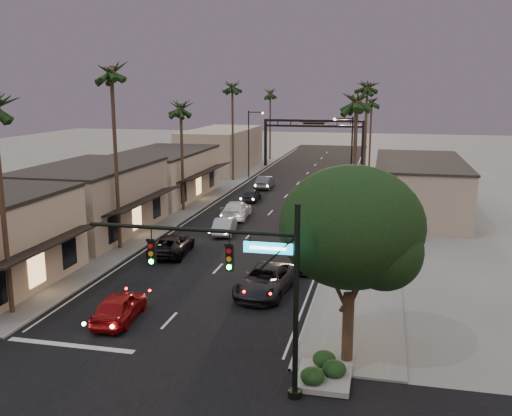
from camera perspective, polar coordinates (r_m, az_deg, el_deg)
The scene contains 31 objects.
ground at distance 58.53m, azimuth 2.02°, elevation 0.13°, with size 200.00×200.00×0.00m, color slate.
road at distance 63.35m, azimuth 2.87°, elevation 1.04°, with size 14.00×120.00×0.02m, color black.
sidewalk_left at distance 72.19m, azimuth -3.62°, elevation 2.42°, with size 5.00×92.00×0.12m, color slate.
sidewalk_right at distance 69.34m, azimuth 11.64°, elevation 1.80°, with size 5.00×92.00×0.12m, color slate.
storefront_mid at distance 49.32m, azimuth -16.13°, elevation 0.69°, with size 8.00×14.00×5.50m, color gray.
storefront_far at distance 63.61m, azimuth -9.22°, elevation 3.23°, with size 8.00×16.00×5.00m, color beige.
storefront_dist at distance 85.14m, azimuth -3.45°, elevation 5.87°, with size 8.00×20.00×6.00m, color gray.
building_right at distance 57.19m, azimuth 15.96°, elevation 1.95°, with size 8.00×18.00×5.00m, color gray.
traffic_signal at distance 22.00m, azimuth -0.89°, elevation -6.32°, with size 8.51×0.22×7.80m.
corner_tree at distance 24.52m, azimuth 9.68°, elevation -2.38°, with size 6.20×6.20×8.80m.
planter at distance 24.95m, azimuth 6.81°, elevation -16.82°, with size 2.20×2.60×0.24m, color gray.
arch at distance 87.19m, azimuth 5.77°, elevation 7.65°, with size 15.20×0.40×7.27m.
streetlight_right at distance 61.77m, azimuth 9.29°, elevation 5.61°, with size 2.13×0.30×9.00m.
streetlight_left at distance 76.63m, azimuth -0.53°, elevation 6.97°, with size 2.13×0.30×9.00m.
palm_lb at distance 42.88m, azimuth -14.30°, elevation 13.47°, with size 3.20×3.20×15.20m.
palm_lc at distance 55.74m, azimuth -7.55°, elevation 10.30°, with size 3.20×3.20×12.20m.
palm_ld at distance 73.85m, azimuth -2.39°, elevation 12.28°, with size 3.20×3.20×14.20m.
palm_ra at distance 40.35m, azimuth 10.06°, elevation 11.01°, with size 3.20×3.20×13.20m.
palm_rb at distance 60.33m, azimuth 11.08°, elevation 12.15°, with size 3.20×3.20×14.20m.
palm_rc at distance 80.34m, azimuth 11.51°, elevation 10.64°, with size 3.20×3.20×12.20m.
palm_far at distance 96.18m, azimuth 1.44°, elevation 11.63°, with size 3.20×3.20×13.20m.
oncoming_red at distance 31.04m, azimuth -13.51°, elevation -9.55°, with size 1.83×4.54×1.55m, color maroon.
oncoming_pickup at distance 42.20m, azimuth -8.40°, elevation -3.63°, with size 2.43×5.27×1.47m, color black.
oncoming_silver at distance 47.57m, azimuth -3.13°, elevation -1.77°, with size 1.51×4.32×1.42m, color #A8A9AE.
oncoming_white at distance 53.24m, azimuth -1.97°, elevation -0.17°, with size 2.25×5.54×1.61m, color white.
oncoming_dgrey at distance 61.24m, azimuth -0.47°, elevation 1.32°, with size 1.60×3.98×1.36m, color black.
oncoming_grey_far at distance 69.08m, azimuth 0.94°, elevation 2.60°, with size 1.62×4.64×1.53m, color #4A4B4F.
curbside_near at distance 33.97m, azimuth 1.01°, elevation -7.24°, with size 2.68×5.82×1.62m, color black.
curbside_black at distance 38.89m, azimuth 5.32°, elevation -5.01°, with size 1.87×4.61×1.34m, color black.
curbside_grey at distance 51.16m, azimuth 7.48°, elevation -0.81°, with size 1.81×4.49×1.53m, color #57585D.
curbside_far at distance 67.71m, azimuth 7.35°, elevation 2.26°, with size 1.47×4.22×1.39m, color black.
Camera 1 is at (10.63, -16.30, 11.98)m, focal length 40.00 mm.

